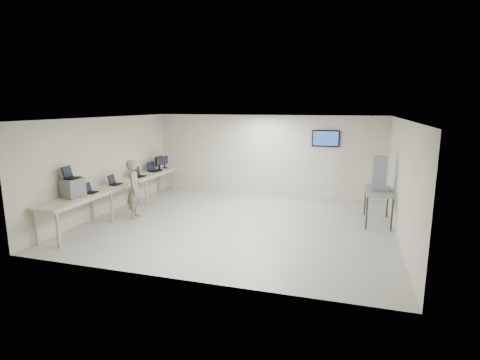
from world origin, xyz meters
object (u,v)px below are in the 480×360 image
(side_table, at_px, (379,193))
(workbench, at_px, (121,185))
(soldier, at_px, (134,189))
(equipment_box, at_px, (73,188))

(side_table, bearing_deg, workbench, -171.27)
(workbench, bearing_deg, soldier, -27.21)
(workbench, height_order, soldier, soldier)
(workbench, bearing_deg, equipment_box, -91.92)
(side_table, bearing_deg, equipment_box, -157.70)
(soldier, bearing_deg, side_table, -97.66)
(workbench, relative_size, equipment_box, 12.69)
(soldier, height_order, side_table, soldier)
(equipment_box, bearing_deg, soldier, 75.75)
(equipment_box, height_order, side_table, equipment_box)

